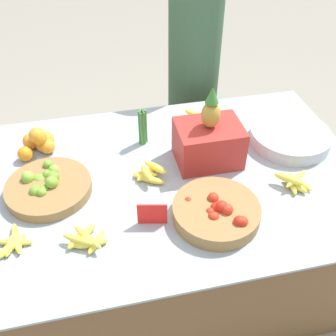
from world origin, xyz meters
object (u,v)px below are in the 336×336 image
Objects in this scene: produce_crate at (209,141)px; vendor_person at (194,71)px; lime_bowl at (48,187)px; tomato_basket at (216,212)px; metal_bowl at (290,137)px; price_sign at (152,214)px.

vendor_person reaches higher than produce_crate.
lime_bowl is 1.04× the size of tomato_basket.
produce_crate is at bearing 78.49° from tomato_basket.
metal_bowl is 0.83m from vendor_person.
tomato_basket is (0.67, -0.31, 0.01)m from lime_bowl.
vendor_person is (0.23, 1.19, 0.00)m from tomato_basket.
metal_bowl is 0.86m from price_sign.
tomato_basket is 0.91× the size of produce_crate.
produce_crate is at bearing -100.94° from vendor_person.
vendor_person is (0.16, 0.82, -0.07)m from produce_crate.
metal_bowl is 0.26× the size of vendor_person.
lime_bowl is 0.73m from tomato_basket.
price_sign is at bearing -112.88° from vendor_person.
price_sign reaches higher than metal_bowl.
tomato_basket is at bearing -24.72° from lime_bowl.
vendor_person is at bearing 79.06° from produce_crate.
lime_bowl is 3.13× the size of price_sign.
tomato_basket is at bearing -101.12° from vendor_person.
vendor_person is (0.49, 1.16, -0.01)m from price_sign.
tomato_basket is 0.23× the size of vendor_person.
produce_crate reaches higher than metal_bowl.
vendor_person is at bearing 78.88° from tomato_basket.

